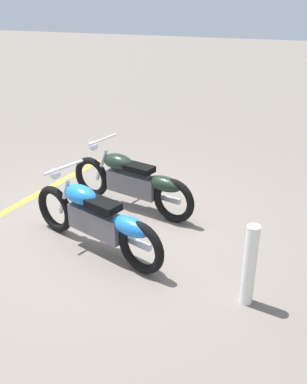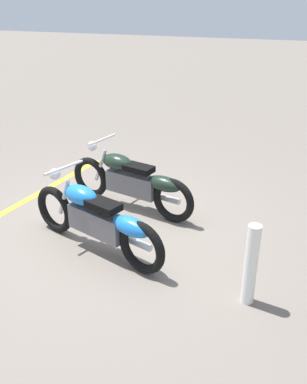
# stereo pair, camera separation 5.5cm
# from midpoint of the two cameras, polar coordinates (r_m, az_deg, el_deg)

# --- Properties ---
(ground_plane) EXTENTS (60.00, 60.00, 0.00)m
(ground_plane) POSITION_cam_midpoint_polar(r_m,az_deg,el_deg) (6.18, -6.68, -4.41)
(ground_plane) COLOR slate
(motorcycle_bright_foreground) EXTENTS (2.17, 0.82, 1.04)m
(motorcycle_bright_foreground) POSITION_cam_midpoint_polar(r_m,az_deg,el_deg) (5.37, -7.81, -3.65)
(motorcycle_bright_foreground) COLOR black
(motorcycle_bright_foreground) RESTS_ON ground
(motorcycle_dark_foreground) EXTENTS (2.21, 0.71, 1.04)m
(motorcycle_dark_foreground) POSITION_cam_midpoint_polar(r_m,az_deg,el_deg) (6.40, -3.09, 1.44)
(motorcycle_dark_foreground) COLOR black
(motorcycle_dark_foreground) RESTS_ON ground
(bollard_post) EXTENTS (0.14, 0.14, 0.93)m
(bollard_post) POSITION_cam_midpoint_polar(r_m,az_deg,el_deg) (4.57, 12.59, -9.54)
(bollard_post) COLOR white
(bollard_post) RESTS_ON ground
(parking_stripe_near) EXTENTS (0.42, 3.20, 0.01)m
(parking_stripe_near) POSITION_cam_midpoint_polar(r_m,az_deg,el_deg) (7.45, -14.60, 0.27)
(parking_stripe_near) COLOR yellow
(parking_stripe_near) RESTS_ON ground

